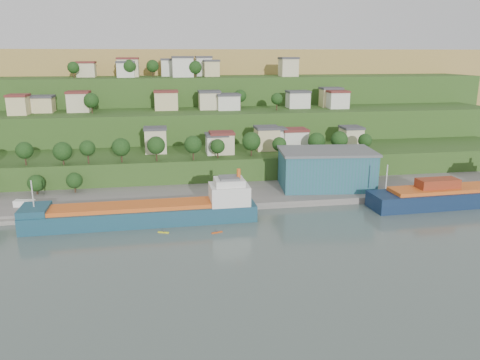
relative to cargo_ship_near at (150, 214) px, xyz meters
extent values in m
plane|color=#4D5D58|center=(13.04, -8.77, -2.60)|extent=(500.00, 500.00, 0.00)
cube|color=slate|center=(33.04, 19.23, -2.60)|extent=(220.00, 26.00, 4.00)
cube|color=slate|center=(-41.96, 13.23, -2.60)|extent=(40.00, 18.00, 2.40)
cube|color=#284719|center=(13.04, 47.23, -2.60)|extent=(260.00, 32.00, 20.00)
cube|color=#284719|center=(13.04, 77.23, -2.60)|extent=(280.00, 32.00, 44.00)
cube|color=#284719|center=(13.04, 107.23, -2.60)|extent=(300.00, 32.00, 70.00)
cube|color=olive|center=(13.04, 181.23, -2.60)|extent=(360.00, 120.00, 96.00)
cube|color=beige|center=(1.81, 48.45, 11.74)|extent=(7.81, 7.09, 8.69)
cube|color=#3F3F44|center=(1.81, 48.45, 16.53)|extent=(8.41, 7.69, 0.90)
cube|color=silver|center=(23.94, 43.03, 10.70)|extent=(7.61, 7.52, 6.61)
cube|color=#3F3F44|center=(23.94, 43.03, 14.46)|extent=(8.21, 8.12, 0.90)
cube|color=beige|center=(25.83, 42.84, 11.01)|extent=(8.41, 7.26, 7.22)
cube|color=maroon|center=(25.83, 42.84, 15.07)|extent=(9.01, 7.86, 0.90)
cube|color=#D3C189|center=(43.78, 47.30, 11.44)|extent=(8.44, 8.59, 8.08)
cube|color=#3F3F44|center=(43.78, 47.30, 15.93)|extent=(9.04, 9.19, 0.90)
cube|color=silver|center=(45.99, 46.96, 11.17)|extent=(9.36, 7.21, 7.54)
cube|color=#3F3F44|center=(45.99, 46.96, 15.39)|extent=(9.96, 7.81, 0.90)
cube|color=silver|center=(54.28, 46.27, 10.97)|extent=(9.23, 8.15, 7.14)
cube|color=maroon|center=(54.28, 46.27, 14.99)|extent=(9.83, 8.75, 0.90)
cube|color=beige|center=(78.55, 48.87, 10.90)|extent=(7.40, 8.52, 7.00)
cube|color=#3F3F44|center=(78.55, 48.87, 14.85)|extent=(8.00, 9.12, 0.90)
cube|color=#D3C189|center=(-51.97, 75.21, 23.00)|extent=(7.26, 8.63, 7.21)
cube|color=maroon|center=(-51.97, 75.21, 27.06)|extent=(7.86, 9.23, 0.90)
cube|color=beige|center=(-48.40, 82.25, 22.42)|extent=(8.27, 7.31, 6.04)
cube|color=#3F3F44|center=(-48.40, 82.25, 25.89)|extent=(8.87, 7.91, 0.90)
cube|color=#D3C189|center=(-43.68, 81.91, 22.43)|extent=(7.22, 8.34, 6.08)
cube|color=#3F3F44|center=(-43.68, 81.91, 25.92)|extent=(7.82, 8.94, 0.90)
cube|color=beige|center=(-29.74, 81.29, 23.26)|extent=(8.87, 8.73, 7.74)
cube|color=maroon|center=(-29.74, 81.29, 27.58)|extent=(9.47, 9.33, 0.90)
cube|color=#D3C189|center=(6.59, 82.12, 23.16)|extent=(9.84, 7.90, 7.53)
cube|color=maroon|center=(6.59, 82.12, 27.38)|extent=(10.44, 8.50, 0.90)
cube|color=beige|center=(25.39, 81.46, 23.02)|extent=(8.95, 8.43, 7.25)
cube|color=#3F3F44|center=(25.39, 81.46, 27.10)|extent=(9.55, 9.03, 0.90)
cube|color=silver|center=(33.25, 78.60, 22.44)|extent=(9.48, 8.94, 6.08)
cube|color=#3F3F44|center=(33.25, 78.60, 25.93)|extent=(10.08, 9.54, 0.90)
cube|color=silver|center=(65.27, 79.86, 22.82)|extent=(9.54, 7.64, 6.84)
cube|color=#3F3F44|center=(65.27, 79.86, 26.69)|extent=(10.14, 8.24, 0.90)
cube|color=#D3C189|center=(81.61, 82.30, 23.38)|extent=(9.11, 7.14, 7.97)
cube|color=#3F3F44|center=(81.61, 82.30, 27.81)|extent=(9.71, 7.74, 0.90)
cube|color=silver|center=(82.48, 75.78, 22.90)|extent=(8.66, 7.37, 7.01)
cube|color=maroon|center=(82.48, 75.78, 26.86)|extent=(9.26, 7.97, 0.90)
cube|color=beige|center=(-29.91, 110.49, 35.59)|extent=(8.32, 7.48, 6.39)
cube|color=maroon|center=(-29.91, 110.49, 39.24)|extent=(8.92, 8.08, 0.90)
cube|color=silver|center=(-11.24, 104.77, 35.67)|extent=(7.99, 7.77, 6.56)
cube|color=#3F3F44|center=(-11.24, 104.77, 39.40)|extent=(8.59, 8.37, 0.90)
cube|color=beige|center=(-10.42, 109.68, 36.48)|extent=(9.72, 8.95, 8.18)
cube|color=maroon|center=(-10.42, 109.68, 41.02)|extent=(10.32, 9.55, 0.90)
cube|color=silver|center=(9.96, 112.75, 36.20)|extent=(9.57, 7.59, 7.61)
cube|color=#3F3F44|center=(9.96, 112.75, 40.46)|extent=(10.17, 8.19, 0.90)
cube|color=silver|center=(15.20, 103.04, 36.77)|extent=(9.73, 7.66, 8.75)
cube|color=#3F3F44|center=(15.20, 103.04, 41.60)|extent=(10.33, 8.26, 0.90)
cube|color=silver|center=(26.02, 112.51, 36.76)|extent=(7.54, 7.71, 8.73)
cube|color=#3F3F44|center=(26.02, 112.51, 41.58)|extent=(8.14, 8.31, 0.90)
cube|color=#D3C189|center=(29.21, 107.15, 35.93)|extent=(7.23, 8.12, 7.07)
cube|color=#3F3F44|center=(29.21, 107.15, 39.92)|extent=(7.83, 8.72, 0.90)
cube|color=beige|center=(66.29, 101.32, 36.52)|extent=(8.06, 8.76, 8.25)
cube|color=#3F3F44|center=(66.29, 101.32, 41.10)|extent=(8.66, 9.36, 0.90)
cylinder|color=#382619|center=(-40.58, 34.68, 9.15)|extent=(0.50, 0.50, 3.50)
sphere|color=black|center=(-40.58, 34.68, 12.43)|extent=(5.59, 5.59, 5.59)
cylinder|color=#382619|center=(-28.45, 33.45, 8.82)|extent=(0.50, 0.50, 2.85)
sphere|color=black|center=(-28.45, 33.45, 11.96)|extent=(6.21, 6.21, 6.21)
cylinder|color=#382619|center=(-20.49, 33.70, 9.36)|extent=(0.50, 0.50, 3.92)
sphere|color=black|center=(-20.49, 33.70, 12.74)|extent=(5.18, 5.18, 5.18)
cylinder|color=#382619|center=(-9.60, 33.89, 9.19)|extent=(0.50, 0.50, 3.59)
sphere|color=black|center=(-9.60, 33.89, 12.67)|extent=(6.13, 6.13, 6.13)
cylinder|color=#382619|center=(2.08, 33.76, 9.32)|extent=(0.50, 0.50, 3.85)
sphere|color=black|center=(2.08, 33.76, 12.93)|extent=(6.14, 6.14, 6.14)
cylinder|color=#382619|center=(14.64, 33.62, 9.29)|extent=(0.50, 0.50, 3.78)
sphere|color=black|center=(14.64, 33.62, 12.86)|extent=(6.11, 6.11, 6.11)
cylinder|color=#382619|center=(23.42, 35.64, 8.78)|extent=(0.50, 0.50, 2.76)
sphere|color=black|center=(23.42, 35.64, 11.56)|extent=(5.11, 5.11, 5.11)
cylinder|color=#382619|center=(35.75, 36.78, 9.16)|extent=(0.50, 0.50, 3.53)
sphere|color=black|center=(35.75, 36.78, 12.77)|extent=(6.72, 6.72, 6.72)
cylinder|color=#382619|center=(45.18, 33.30, 9.05)|extent=(0.50, 0.50, 3.30)
sphere|color=black|center=(45.18, 33.30, 12.09)|extent=(5.07, 5.07, 5.07)
cylinder|color=#382619|center=(59.83, 35.90, 8.95)|extent=(0.50, 0.50, 3.11)
sphere|color=black|center=(59.83, 35.90, 12.24)|extent=(6.28, 6.28, 6.28)
cylinder|color=#382619|center=(67.62, 33.44, 9.37)|extent=(0.50, 0.50, 3.94)
sphere|color=black|center=(67.62, 33.44, 13.03)|extent=(6.14, 6.14, 6.14)
cylinder|color=#382619|center=(78.36, 35.35, 9.01)|extent=(0.50, 0.50, 3.23)
sphere|color=black|center=(78.36, 35.35, 12.03)|extent=(5.10, 5.10, 5.10)
cylinder|color=#382619|center=(53.72, 72.52, 21.19)|extent=(0.50, 0.50, 3.58)
sphere|color=black|center=(53.72, 72.52, 24.34)|extent=(4.98, 4.98, 4.98)
cylinder|color=#382619|center=(-9.31, 102.19, 34.12)|extent=(0.50, 0.50, 3.45)
sphere|color=black|center=(-9.31, 102.19, 37.50)|extent=(6.03, 6.03, 6.03)
cylinder|color=#382619|center=(1.10, 107.10, 34.13)|extent=(0.50, 0.50, 3.48)
sphere|color=black|center=(1.10, 107.10, 37.48)|extent=(5.84, 5.84, 5.84)
cylinder|color=#382619|center=(39.72, 84.75, 21.31)|extent=(0.50, 0.50, 3.84)
sphere|color=black|center=(39.72, 84.75, 24.76)|extent=(5.55, 5.55, 5.55)
cylinder|color=#382619|center=(-34.38, 102.37, 34.00)|extent=(0.50, 0.50, 3.21)
sphere|color=black|center=(-34.38, 102.37, 37.06)|extent=(5.28, 5.28, 5.28)
cylinder|color=#382619|center=(-23.79, 74.74, 21.18)|extent=(0.50, 0.50, 3.57)
sphere|color=black|center=(-23.79, 74.74, 24.64)|extent=(6.09, 6.09, 6.09)
cylinder|color=#382619|center=(20.84, 100.30, 33.79)|extent=(0.50, 0.50, 2.78)
sphere|color=black|center=(20.84, 100.30, 36.92)|extent=(6.34, 6.34, 6.34)
cube|color=#154450|center=(-2.09, 0.00, -1.24)|extent=(63.54, 10.84, 6.34)
cube|color=#D3581C|center=(-3.91, 0.00, 2.47)|extent=(47.21, 8.80, 1.09)
cube|color=#154450|center=(-30.18, 0.00, 2.83)|extent=(7.38, 10.06, 1.81)
cube|color=silver|center=(22.36, 0.00, 4.64)|extent=(10.99, 9.21, 5.44)
cube|color=silver|center=(22.36, 0.00, 8.27)|extent=(8.25, 7.36, 1.81)
cube|color=#595B5E|center=(22.36, 0.00, 9.44)|extent=(5.51, 5.51, 0.54)
cylinder|color=#D3581C|center=(25.08, 0.00, 10.53)|extent=(1.10, 1.10, 2.72)
cylinder|color=silver|center=(-30.18, 0.00, 7.36)|extent=(0.33, 0.33, 7.25)
cube|color=silver|center=(-27.46, 0.00, 0.84)|extent=(12.82, 10.41, 0.23)
cube|color=#0D1C3A|center=(97.72, 0.72, -1.23)|extent=(63.82, 12.69, 6.99)
cube|color=#D3581C|center=(95.60, 0.72, 2.79)|extent=(46.83, 10.23, 1.06)
cylinder|color=silver|center=(70.20, 0.72, 7.45)|extent=(0.35, 0.35, 7.41)
cube|color=maroon|center=(87.14, 0.72, 4.70)|extent=(12.87, 5.71, 2.75)
cube|color=#205D62|center=(58.14, 20.02, 5.40)|extent=(31.76, 21.13, 12.00)
cube|color=#595B5E|center=(58.14, 20.02, 11.80)|extent=(32.87, 22.23, 0.80)
cube|color=white|center=(-36.77, 14.71, -0.06)|extent=(6.10, 3.36, 2.69)
cube|color=silver|center=(-31.70, 8.18, -0.97)|extent=(4.63, 3.27, 0.87)
cube|color=#D14B12|center=(17.49, -10.74, -2.49)|extent=(3.04, 1.37, 0.23)
sphere|color=#3F3F44|center=(17.49, -10.74, -2.11)|extent=(0.53, 0.53, 0.53)
cube|color=yellow|center=(3.57, -8.36, -2.49)|extent=(2.98, 1.55, 0.22)
sphere|color=#3F3F44|center=(3.57, -8.36, -2.12)|extent=(0.52, 0.52, 0.52)
camera|label=1|loc=(4.48, -125.58, 43.03)|focal=35.00mm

